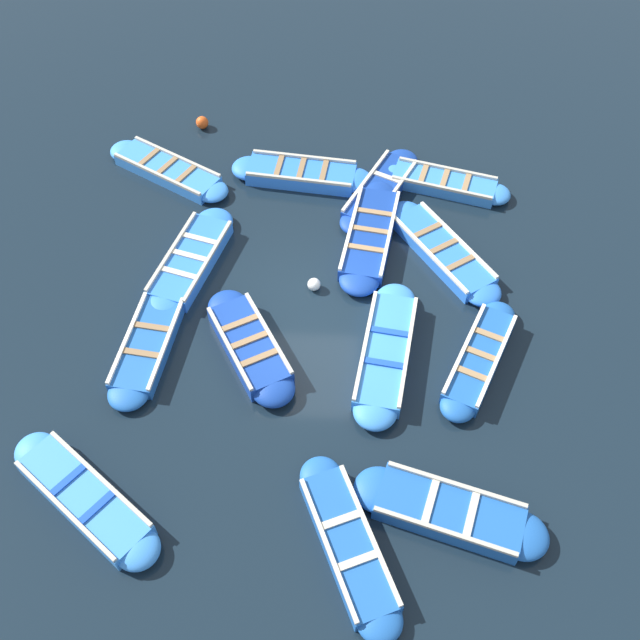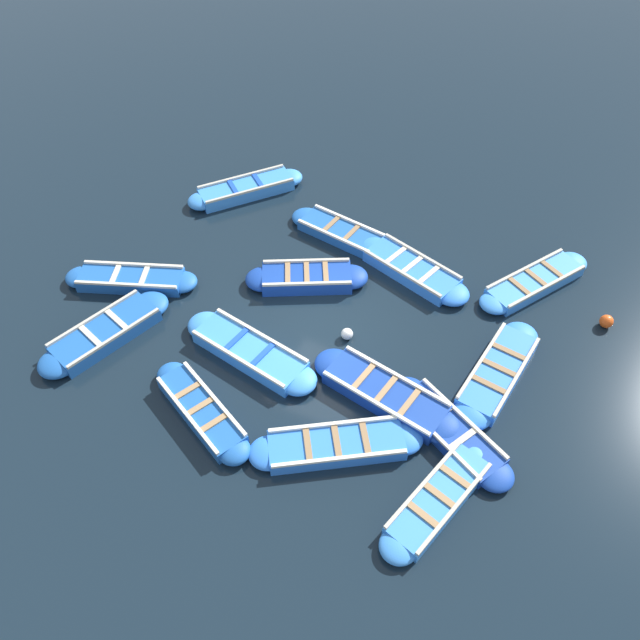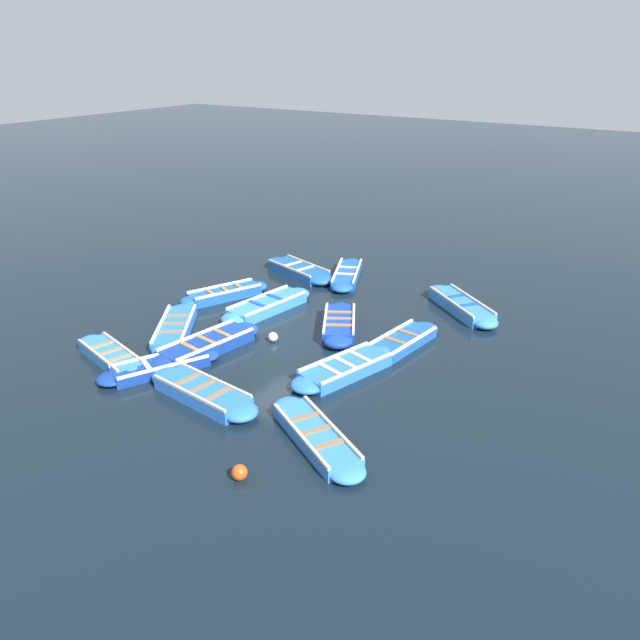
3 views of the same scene
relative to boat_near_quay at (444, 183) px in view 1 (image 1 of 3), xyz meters
The scene contains 17 objects.
ground_plane 5.39m from the boat_near_quay, 127.40° to the right, with size 120.00×120.00×0.00m, color black.
boat_near_quay is the anchor object (origin of this frame).
boat_outer_right 11.52m from the boat_near_quay, 128.58° to the right, with size 3.51×3.01×0.44m.
boat_broadside 7.19m from the boat_near_quay, behind, with size 3.66×2.60×0.37m.
boat_drifting 3.69m from the boat_near_quay, behind, with size 3.78×1.33×0.42m.
boat_tucked 1.68m from the boat_near_quay, 168.53° to the right, with size 2.29×3.52×0.35m.
boat_bow_out 5.53m from the boat_near_quay, 85.59° to the right, with size 2.04×3.38×0.41m.
boat_mid_row 7.01m from the boat_near_quay, 129.62° to the right, with size 2.43×3.37×0.46m.
boat_stern_in 2.74m from the boat_near_quay, 133.80° to the right, with size 1.57×3.98×0.42m.
boat_alongside 9.92m from the boat_near_quay, 103.19° to the right, with size 2.16×3.67×0.40m.
boat_end_of_row 6.80m from the boat_near_quay, 153.98° to the right, with size 1.93×3.77×0.40m.
boat_centre 9.00m from the boat_near_quay, 92.69° to the right, with size 3.78×1.97×0.43m.
boat_inner_gap 2.41m from the boat_near_quay, 94.16° to the right, with size 2.89×3.66×0.38m.
boat_outer_left 8.59m from the boat_near_quay, 140.89° to the right, with size 1.33×3.49×0.36m.
boat_far_corner 5.65m from the boat_near_quay, 105.94° to the right, with size 1.50×3.97×0.42m.
buoy_orange_near 4.78m from the boat_near_quay, 131.68° to the right, with size 0.30×0.30×0.30m, color silver.
buoy_yellow_far 6.92m from the boat_near_quay, 161.68° to the left, with size 0.35×0.35×0.35m, color #E05119.
Camera 1 is at (0.72, -10.42, 13.20)m, focal length 42.00 mm.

